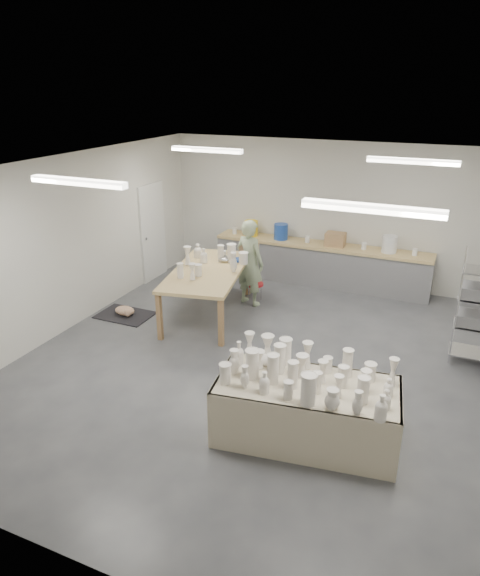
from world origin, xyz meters
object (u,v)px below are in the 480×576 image
at_px(red_stool, 255,285).
at_px(potter, 250,263).
at_px(work_table, 213,268).
at_px(drying_table, 305,407).

bearing_deg(red_stool, potter, -90.00).
height_order(potter, red_stool, potter).
bearing_deg(red_stool, work_table, -116.38).
distance_m(work_table, potter, 0.81).
bearing_deg(potter, work_table, 71.69).
distance_m(drying_table, red_stool, 4.41).
bearing_deg(work_table, potter, 43.64).
height_order(work_table, potter, potter).
bearing_deg(work_table, red_stool, 52.15).
relative_size(drying_table, red_stool, 5.98).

